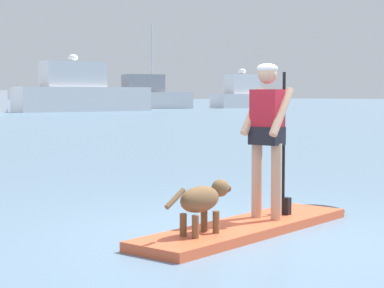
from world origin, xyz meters
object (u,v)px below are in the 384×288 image
at_px(dog, 203,200).
at_px(moored_boat_starboard, 147,96).
at_px(paddleboard, 258,225).
at_px(person_paddler, 268,129).
at_px(moored_boat_port, 245,95).
at_px(moored_boat_center, 80,93).

height_order(dog, moored_boat_starboard, moored_boat_starboard).
distance_m(paddleboard, dog, 1.04).
relative_size(person_paddler, moored_boat_starboard, 0.18).
distance_m(person_paddler, moored_boat_port, 72.72).
bearing_deg(moored_boat_starboard, paddleboard, -120.85).
relative_size(moored_boat_center, moored_boat_starboard, 1.29).
relative_size(paddleboard, person_paddler, 1.98).
xyz_separation_m(paddleboard, dog, (-0.93, -0.25, 0.39)).
relative_size(person_paddler, moored_boat_center, 0.14).
bearing_deg(person_paddler, moored_boat_center, 65.64).
bearing_deg(moored_boat_center, moored_boat_port, 12.00).
height_order(paddleboard, dog, dog).
relative_size(dog, moored_boat_starboard, 0.10).
bearing_deg(moored_boat_center, moored_boat_starboard, 32.57).
distance_m(paddleboard, moored_boat_starboard, 68.23).
height_order(person_paddler, dog, person_paddler).
bearing_deg(moored_boat_port, person_paddler, -129.64).
bearing_deg(person_paddler, dog, -165.05).
xyz_separation_m(dog, moored_boat_starboard, (35.92, 58.82, 0.94)).
xyz_separation_m(moored_boat_center, moored_boat_starboard, (11.69, 7.47, -0.28)).
bearing_deg(dog, moored_boat_center, 64.74).
distance_m(dog, moored_boat_starboard, 68.93).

